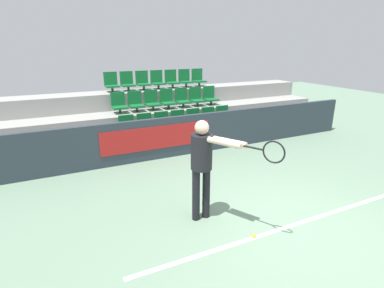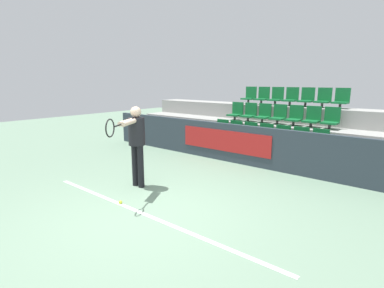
% 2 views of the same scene
% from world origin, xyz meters
% --- Properties ---
extents(ground_plane, '(30.00, 30.00, 0.00)m').
position_xyz_m(ground_plane, '(0.00, 0.00, 0.00)').
color(ground_plane, gray).
extents(court_baseline, '(5.37, 0.08, 0.01)m').
position_xyz_m(court_baseline, '(0.00, 0.00, 0.00)').
color(court_baseline, white).
rests_on(court_baseline, ground).
extents(barrier_wall, '(10.87, 0.14, 1.07)m').
position_xyz_m(barrier_wall, '(-0.02, 3.85, 0.54)').
color(barrier_wall, '#2D3842').
rests_on(barrier_wall, ground).
extents(bleacher_tier_front, '(10.47, 0.87, 0.49)m').
position_xyz_m(bleacher_tier_front, '(0.00, 4.37, 0.24)').
color(bleacher_tier_front, '#9E9E99').
rests_on(bleacher_tier_front, ground).
extents(bleacher_tier_middle, '(10.47, 0.87, 0.98)m').
position_xyz_m(bleacher_tier_middle, '(0.00, 5.23, 0.49)').
color(bleacher_tier_middle, '#9E9E99').
rests_on(bleacher_tier_middle, ground).
extents(bleacher_tier_back, '(10.47, 0.87, 1.47)m').
position_xyz_m(bleacher_tier_back, '(0.00, 6.10, 0.73)').
color(bleacher_tier_back, '#9E9E99').
rests_on(bleacher_tier_back, ground).
extents(stadium_chair_0, '(0.40, 0.40, 0.58)m').
position_xyz_m(stadium_chair_0, '(-1.47, 4.49, 0.74)').
color(stadium_chair_0, '#333333').
rests_on(stadium_chair_0, bleacher_tier_front).
extents(stadium_chair_1, '(0.40, 0.40, 0.58)m').
position_xyz_m(stadium_chair_1, '(-0.98, 4.49, 0.74)').
color(stadium_chair_1, '#333333').
rests_on(stadium_chair_1, bleacher_tier_front).
extents(stadium_chair_2, '(0.40, 0.40, 0.58)m').
position_xyz_m(stadium_chair_2, '(-0.49, 4.49, 0.74)').
color(stadium_chair_2, '#333333').
rests_on(stadium_chair_2, bleacher_tier_front).
extents(stadium_chair_3, '(0.40, 0.40, 0.58)m').
position_xyz_m(stadium_chair_3, '(0.00, 4.49, 0.74)').
color(stadium_chair_3, '#333333').
rests_on(stadium_chair_3, bleacher_tier_front).
extents(stadium_chair_4, '(0.40, 0.40, 0.58)m').
position_xyz_m(stadium_chair_4, '(0.49, 4.49, 0.74)').
color(stadium_chair_4, '#333333').
rests_on(stadium_chair_4, bleacher_tier_front).
extents(stadium_chair_5, '(0.40, 0.40, 0.58)m').
position_xyz_m(stadium_chair_5, '(0.98, 4.49, 0.74)').
color(stadium_chair_5, '#333333').
rests_on(stadium_chair_5, bleacher_tier_front).
extents(stadium_chair_6, '(0.40, 0.40, 0.58)m').
position_xyz_m(stadium_chair_6, '(1.47, 4.49, 0.74)').
color(stadium_chair_6, '#333333').
rests_on(stadium_chair_6, bleacher_tier_front).
extents(stadium_chair_7, '(0.40, 0.40, 0.58)m').
position_xyz_m(stadium_chair_7, '(-1.47, 5.35, 1.23)').
color(stadium_chair_7, '#333333').
rests_on(stadium_chair_7, bleacher_tier_middle).
extents(stadium_chair_8, '(0.40, 0.40, 0.58)m').
position_xyz_m(stadium_chair_8, '(-0.98, 5.35, 1.23)').
color(stadium_chair_8, '#333333').
rests_on(stadium_chair_8, bleacher_tier_middle).
extents(stadium_chair_9, '(0.40, 0.40, 0.58)m').
position_xyz_m(stadium_chair_9, '(-0.49, 5.35, 1.23)').
color(stadium_chair_9, '#333333').
rests_on(stadium_chair_9, bleacher_tier_middle).
extents(stadium_chair_10, '(0.40, 0.40, 0.58)m').
position_xyz_m(stadium_chair_10, '(0.00, 5.35, 1.23)').
color(stadium_chair_10, '#333333').
rests_on(stadium_chair_10, bleacher_tier_middle).
extents(stadium_chair_11, '(0.40, 0.40, 0.58)m').
position_xyz_m(stadium_chair_11, '(0.49, 5.35, 1.23)').
color(stadium_chair_11, '#333333').
rests_on(stadium_chair_11, bleacher_tier_middle).
extents(stadium_chair_12, '(0.40, 0.40, 0.58)m').
position_xyz_m(stadium_chair_12, '(0.98, 5.35, 1.23)').
color(stadium_chair_12, '#333333').
rests_on(stadium_chair_12, bleacher_tier_middle).
extents(stadium_chair_13, '(0.40, 0.40, 0.58)m').
position_xyz_m(stadium_chair_13, '(1.47, 5.35, 1.23)').
color(stadium_chair_13, '#333333').
rests_on(stadium_chair_13, bleacher_tier_middle).
extents(stadium_chair_14, '(0.40, 0.40, 0.58)m').
position_xyz_m(stadium_chair_14, '(-1.47, 6.22, 1.72)').
color(stadium_chair_14, '#333333').
rests_on(stadium_chair_14, bleacher_tier_back).
extents(stadium_chair_15, '(0.40, 0.40, 0.58)m').
position_xyz_m(stadium_chair_15, '(-0.98, 6.22, 1.72)').
color(stadium_chair_15, '#333333').
rests_on(stadium_chair_15, bleacher_tier_back).
extents(stadium_chair_16, '(0.40, 0.40, 0.58)m').
position_xyz_m(stadium_chair_16, '(-0.49, 6.22, 1.72)').
color(stadium_chair_16, '#333333').
rests_on(stadium_chair_16, bleacher_tier_back).
extents(stadium_chair_17, '(0.40, 0.40, 0.58)m').
position_xyz_m(stadium_chair_17, '(0.00, 6.22, 1.72)').
color(stadium_chair_17, '#333333').
rests_on(stadium_chair_17, bleacher_tier_back).
extents(stadium_chair_18, '(0.40, 0.40, 0.58)m').
position_xyz_m(stadium_chair_18, '(0.49, 6.22, 1.72)').
color(stadium_chair_18, '#333333').
rests_on(stadium_chair_18, bleacher_tier_back).
extents(stadium_chair_19, '(0.40, 0.40, 0.58)m').
position_xyz_m(stadium_chair_19, '(0.98, 6.22, 1.72)').
color(stadium_chair_19, '#333333').
rests_on(stadium_chair_19, bleacher_tier_back).
extents(stadium_chair_20, '(0.40, 0.40, 0.58)m').
position_xyz_m(stadium_chair_20, '(1.47, 6.22, 1.72)').
color(stadium_chair_20, '#333333').
rests_on(stadium_chair_20, bleacher_tier_back).
extents(tennis_player, '(0.82, 1.36, 1.72)m').
position_xyz_m(tennis_player, '(-1.12, 0.81, 1.08)').
color(tennis_player, black).
rests_on(tennis_player, ground).
extents(tennis_ball, '(0.07, 0.07, 0.07)m').
position_xyz_m(tennis_ball, '(-0.66, 0.01, 0.03)').
color(tennis_ball, '#CCDB33').
rests_on(tennis_ball, ground).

